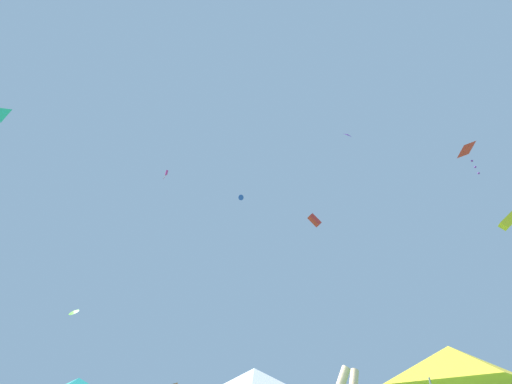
{
  "coord_description": "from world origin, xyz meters",
  "views": [
    {
      "loc": [
        0.25,
        -5.56,
        1.32
      ],
      "look_at": [
        -0.57,
        12.91,
        15.16
      ],
      "focal_mm": 22.82,
      "sensor_mm": 36.0,
      "label": 1
    }
  ],
  "objects_px": {
    "kite_red_diamond": "(466,151)",
    "kite_yellow_box": "(509,221)",
    "kite_purple_delta": "(348,135)",
    "kite_blue_delta": "(241,197)",
    "kite_lime_delta": "(74,312)",
    "canopy_tent_yellow": "(454,365)",
    "kite_magenta_box": "(166,173)",
    "canopy_tent_white": "(254,383)",
    "kite_red_box": "(314,220)"
  },
  "relations": [
    {
      "from": "kite_magenta_box",
      "to": "kite_yellow_box",
      "type": "bearing_deg",
      "value": -34.66
    },
    {
      "from": "kite_red_diamond",
      "to": "kite_purple_delta",
      "type": "bearing_deg",
      "value": -155.47
    },
    {
      "from": "kite_yellow_box",
      "to": "kite_blue_delta",
      "type": "bearing_deg",
      "value": 122.39
    },
    {
      "from": "kite_lime_delta",
      "to": "kite_yellow_box",
      "type": "height_order",
      "value": "kite_yellow_box"
    },
    {
      "from": "kite_red_box",
      "to": "kite_purple_delta",
      "type": "distance_m",
      "value": 8.1
    },
    {
      "from": "kite_lime_delta",
      "to": "kite_yellow_box",
      "type": "xyz_separation_m",
      "value": [
        25.39,
        -11.25,
        0.3
      ]
    },
    {
      "from": "kite_lime_delta",
      "to": "canopy_tent_white",
      "type": "bearing_deg",
      "value": -34.38
    },
    {
      "from": "kite_red_diamond",
      "to": "kite_yellow_box",
      "type": "xyz_separation_m",
      "value": [
        -6.15,
        -7.82,
        -11.61
      ]
    },
    {
      "from": "kite_purple_delta",
      "to": "canopy_tent_white",
      "type": "bearing_deg",
      "value": -171.55
    },
    {
      "from": "kite_lime_delta",
      "to": "kite_blue_delta",
      "type": "height_order",
      "value": "kite_blue_delta"
    },
    {
      "from": "kite_red_box",
      "to": "kite_red_diamond",
      "type": "xyz_separation_m",
      "value": [
        13.05,
        -2.5,
        5.0
      ]
    },
    {
      "from": "kite_blue_delta",
      "to": "kite_purple_delta",
      "type": "distance_m",
      "value": 23.96
    },
    {
      "from": "kite_blue_delta",
      "to": "kite_purple_delta",
      "type": "bearing_deg",
      "value": -65.46
    },
    {
      "from": "canopy_tent_yellow",
      "to": "kite_yellow_box",
      "type": "xyz_separation_m",
      "value": [
        4.8,
        0.73,
        5.81
      ]
    },
    {
      "from": "canopy_tent_white",
      "to": "kite_purple_delta",
      "type": "xyz_separation_m",
      "value": [
        6.22,
        0.92,
        14.59
      ]
    },
    {
      "from": "kite_purple_delta",
      "to": "kite_red_diamond",
      "type": "bearing_deg",
      "value": 24.53
    },
    {
      "from": "canopy_tent_white",
      "to": "kite_blue_delta",
      "type": "xyz_separation_m",
      "value": [
        -2.91,
        20.92,
        24.11
      ]
    },
    {
      "from": "kite_red_box",
      "to": "kite_red_diamond",
      "type": "bearing_deg",
      "value": -10.83
    },
    {
      "from": "kite_red_box",
      "to": "kite_blue_delta",
      "type": "bearing_deg",
      "value": 121.19
    },
    {
      "from": "canopy_tent_yellow",
      "to": "kite_lime_delta",
      "type": "height_order",
      "value": "kite_lime_delta"
    },
    {
      "from": "canopy_tent_yellow",
      "to": "kite_magenta_box",
      "type": "xyz_separation_m",
      "value": [
        -17.58,
        16.21,
        22.51
      ]
    },
    {
      "from": "kite_magenta_box",
      "to": "canopy_tent_yellow",
      "type": "bearing_deg",
      "value": -42.68
    },
    {
      "from": "kite_red_diamond",
      "to": "kite_yellow_box",
      "type": "distance_m",
      "value": 15.29
    },
    {
      "from": "kite_magenta_box",
      "to": "kite_lime_delta",
      "type": "relative_size",
      "value": 1.57
    },
    {
      "from": "canopy_tent_yellow",
      "to": "kite_blue_delta",
      "type": "distance_m",
      "value": 34.75
    },
    {
      "from": "kite_red_diamond",
      "to": "kite_purple_delta",
      "type": "relative_size",
      "value": 3.77
    },
    {
      "from": "kite_lime_delta",
      "to": "kite_blue_delta",
      "type": "distance_m",
      "value": 24.27
    },
    {
      "from": "canopy_tent_yellow",
      "to": "kite_purple_delta",
      "type": "bearing_deg",
      "value": 97.03
    },
    {
      "from": "canopy_tent_white",
      "to": "kite_purple_delta",
      "type": "relative_size",
      "value": 4.58
    },
    {
      "from": "kite_red_box",
      "to": "kite_yellow_box",
      "type": "height_order",
      "value": "kite_red_box"
    },
    {
      "from": "canopy_tent_white",
      "to": "kite_blue_delta",
      "type": "bearing_deg",
      "value": 97.92
    },
    {
      "from": "canopy_tent_white",
      "to": "kite_yellow_box",
      "type": "relative_size",
      "value": 3.6
    },
    {
      "from": "canopy_tent_white",
      "to": "kite_magenta_box",
      "type": "relative_size",
      "value": 2.61
    },
    {
      "from": "kite_magenta_box",
      "to": "kite_blue_delta",
      "type": "bearing_deg",
      "value": 41.69
    },
    {
      "from": "kite_magenta_box",
      "to": "kite_red_diamond",
      "type": "height_order",
      "value": "kite_magenta_box"
    },
    {
      "from": "canopy_tent_yellow",
      "to": "canopy_tent_white",
      "type": "xyz_separation_m",
      "value": [
        -6.64,
        2.44,
        -0.22
      ]
    },
    {
      "from": "canopy_tent_yellow",
      "to": "kite_red_diamond",
      "type": "height_order",
      "value": "kite_red_diamond"
    },
    {
      "from": "canopy_tent_white",
      "to": "kite_magenta_box",
      "type": "distance_m",
      "value": 28.74
    },
    {
      "from": "kite_magenta_box",
      "to": "kite_red_box",
      "type": "xyz_separation_m",
      "value": [
        15.48,
        -5.16,
        -10.09
      ]
    },
    {
      "from": "kite_lime_delta",
      "to": "kite_magenta_box",
      "type": "bearing_deg",
      "value": 54.5
    },
    {
      "from": "kite_red_diamond",
      "to": "canopy_tent_yellow",
      "type": "bearing_deg",
      "value": -142.03
    },
    {
      "from": "kite_purple_delta",
      "to": "kite_blue_delta",
      "type": "bearing_deg",
      "value": 114.54
    },
    {
      "from": "canopy_tent_white",
      "to": "kite_lime_delta",
      "type": "relative_size",
      "value": 4.1
    },
    {
      "from": "canopy_tent_yellow",
      "to": "kite_lime_delta",
      "type": "relative_size",
      "value": 4.41
    },
    {
      "from": "kite_magenta_box",
      "to": "kite_blue_delta",
      "type": "distance_m",
      "value": 10.84
    },
    {
      "from": "canopy_tent_white",
      "to": "kite_yellow_box",
      "type": "height_order",
      "value": "kite_yellow_box"
    },
    {
      "from": "kite_red_box",
      "to": "kite_lime_delta",
      "type": "height_order",
      "value": "kite_red_box"
    },
    {
      "from": "kite_red_box",
      "to": "kite_yellow_box",
      "type": "bearing_deg",
      "value": -56.23
    },
    {
      "from": "kite_lime_delta",
      "to": "kite_purple_delta",
      "type": "xyz_separation_m",
      "value": [
        20.18,
        -8.62,
        8.86
      ]
    },
    {
      "from": "kite_magenta_box",
      "to": "kite_blue_delta",
      "type": "relative_size",
      "value": 1.44
    }
  ]
}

